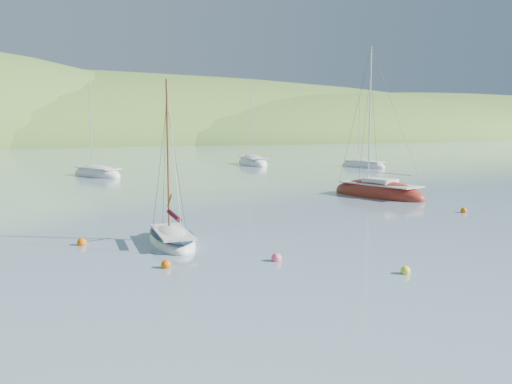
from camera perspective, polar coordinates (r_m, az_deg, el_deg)
name	(u,v)px	position (r m, az deg, el deg)	size (l,w,h in m)	color
ground	(358,264)	(24.73, 10.21, -7.08)	(700.00, 700.00, 0.00)	slate
shoreline_hills	(0,141)	(192.01, -24.21, 4.63)	(690.00, 135.00, 56.00)	#396125
daysailer_white	(172,239)	(28.58, -8.41, -4.71)	(2.74, 5.84, 8.66)	white
sloop_red	(378,194)	(46.94, 12.12, -0.16)	(4.96, 9.23, 12.97)	maroon
distant_sloop_a	(97,174)	(65.58, -15.61, 1.70)	(5.63, 8.52, 11.49)	white
distant_sloop_b	(253,163)	(80.09, -0.33, 2.90)	(4.58, 9.51, 13.01)	white
distant_sloop_d	(363,166)	(77.12, 10.67, 2.59)	(4.21, 7.30, 9.85)	white
mooring_buoys	(275,245)	(27.49, 1.91, -5.29)	(24.92, 11.42, 0.46)	yellow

